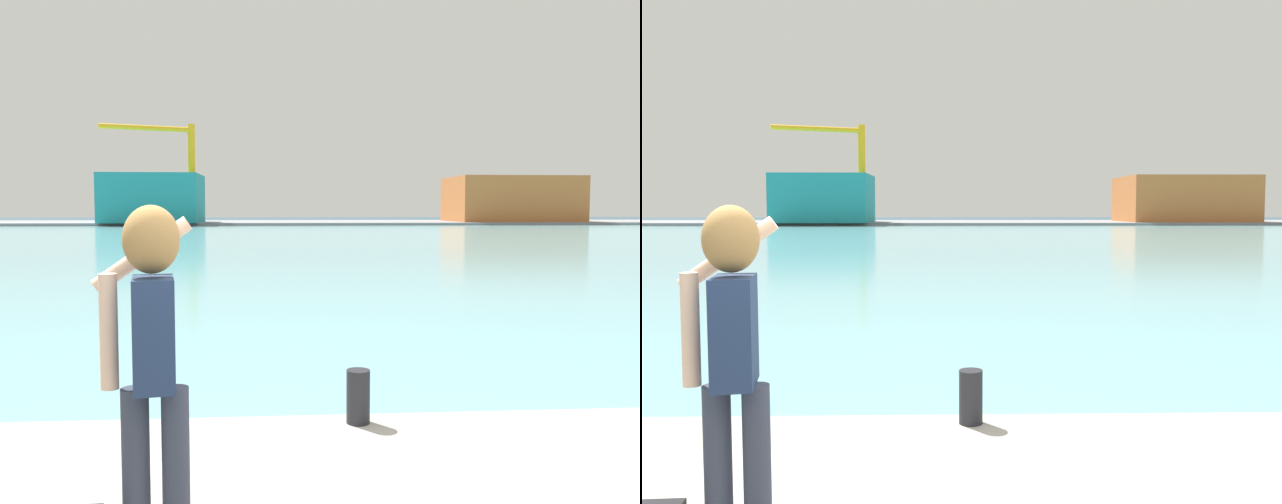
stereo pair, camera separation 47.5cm
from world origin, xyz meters
TOP-DOWN VIEW (x-y plane):
  - ground_plane at (0.00, 50.00)m, footprint 220.00×220.00m
  - harbor_water at (0.00, 52.00)m, footprint 140.00×100.00m
  - far_shore_dock at (0.00, 92.00)m, footprint 140.00×20.00m
  - person_photographer at (-0.93, -0.00)m, footprint 0.53×0.55m
  - harbor_bollard at (0.36, 1.78)m, footprint 0.19×0.19m
  - warehouse_left at (-16.69, 86.36)m, footprint 12.87×10.94m
  - warehouse_right at (34.96, 90.35)m, footprint 17.81×12.96m
  - port_crane at (-13.43, 87.41)m, footprint 12.23×4.66m

SIDE VIEW (x-z plane):
  - ground_plane at x=0.00m, z-range 0.00..0.00m
  - harbor_water at x=0.00m, z-range 0.00..0.02m
  - far_shore_dock at x=0.00m, z-range 0.00..0.38m
  - harbor_bollard at x=0.36m, z-range 0.66..1.09m
  - person_photographer at x=-0.93m, z-range 0.85..2.59m
  - warehouse_right at x=34.96m, z-range 0.38..6.92m
  - warehouse_left at x=-16.69m, z-range 0.38..6.95m
  - port_crane at x=-13.43m, z-range 2.21..15.81m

